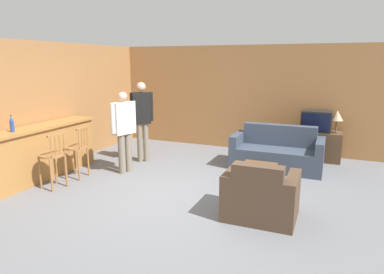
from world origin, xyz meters
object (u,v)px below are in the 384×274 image
object	(u,v)px
couch_far	(277,153)
table_lamp	(337,116)
bar_chair_mid	(76,150)
tv	(316,121)
coffee_table	(257,170)
person_by_counter	(124,128)
tv_unit	(314,145)
person_by_window	(142,117)
bottle	(12,124)
armchair_near	(260,197)
bar_chair_near	(53,158)
book_on_table	(260,170)

from	to	relation	value
couch_far	table_lamp	world-z (taller)	table_lamp
bar_chair_mid	tv	xyz separation A→B (m)	(4.15, 3.09, 0.34)
coffee_table	person_by_counter	distance (m)	2.71
bar_chair_mid	couch_far	bearing A→B (deg)	30.99
tv_unit	person_by_window	size ratio (longest dim) A/B	0.65
couch_far	coffee_table	bearing A→B (deg)	-96.87
bottle	person_by_counter	size ratio (longest dim) A/B	0.18
person_by_counter	tv_unit	bearing A→B (deg)	35.41
couch_far	bottle	bearing A→B (deg)	-144.26
armchair_near	coffee_table	world-z (taller)	armchair_near
person_by_window	person_by_counter	bearing A→B (deg)	-85.46
couch_far	tv	size ratio (longest dim) A/B	2.85
coffee_table	person_by_window	size ratio (longest dim) A/B	0.48
couch_far	bottle	xyz separation A→B (m)	(-4.07, -2.93, 0.83)
bar_chair_near	book_on_table	distance (m)	3.63
armchair_near	table_lamp	bearing A→B (deg)	74.95
bottle	person_by_window	size ratio (longest dim) A/B	0.16
tv	person_by_window	xyz separation A→B (m)	(-3.54, -1.66, 0.13)
tv_unit	person_by_counter	size ratio (longest dim) A/B	0.70
bar_chair_mid	person_by_window	xyz separation A→B (m)	(0.61, 1.44, 0.47)
bar_chair_mid	bottle	xyz separation A→B (m)	(-0.61, -0.85, 0.60)
book_on_table	person_by_counter	size ratio (longest dim) A/B	0.14
bar_chair_mid	coffee_table	xyz separation A→B (m)	(3.31, 0.83, -0.24)
bar_chair_near	tv_unit	xyz separation A→B (m)	(4.15, 3.70, -0.22)
coffee_table	book_on_table	distance (m)	0.21
coffee_table	armchair_near	bearing A→B (deg)	-75.81
book_on_table	armchair_near	bearing A→B (deg)	-78.10
armchair_near	book_on_table	xyz separation A→B (m)	(-0.22, 1.07, 0.05)
tv	bottle	xyz separation A→B (m)	(-4.75, -3.94, 0.26)
bar_chair_near	armchair_near	xyz separation A→B (m)	(3.63, 0.20, -0.23)
armchair_near	tv_unit	bearing A→B (deg)	81.55
bar_chair_near	tv	bearing A→B (deg)	41.73
bar_chair_mid	bottle	size ratio (longest dim) A/B	3.46
table_lamp	person_by_window	world-z (taller)	person_by_window
person_by_window	coffee_table	bearing A→B (deg)	-12.64
bottle	tv	bearing A→B (deg)	39.65
armchair_near	bar_chair_near	bearing A→B (deg)	-176.89
coffee_table	book_on_table	bearing A→B (deg)	-63.01
table_lamp	person_by_counter	bearing A→B (deg)	-147.63
bar_chair_near	bar_chair_mid	bearing A→B (deg)	89.99
bar_chair_near	bottle	distance (m)	0.89
tv	coffee_table	bearing A→B (deg)	-110.26
person_by_counter	bar_chair_mid	bearing A→B (deg)	-137.18
armchair_near	table_lamp	xyz separation A→B (m)	(0.94, 3.51, 0.71)
couch_far	person_by_window	world-z (taller)	person_by_window
person_by_window	bar_chair_near	bearing A→B (deg)	-106.64
tv_unit	table_lamp	xyz separation A→B (m)	(0.42, 0.00, 0.70)
book_on_table	bar_chair_near	bearing A→B (deg)	-159.63
armchair_near	book_on_table	world-z (taller)	armchair_near
couch_far	table_lamp	bearing A→B (deg)	42.53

